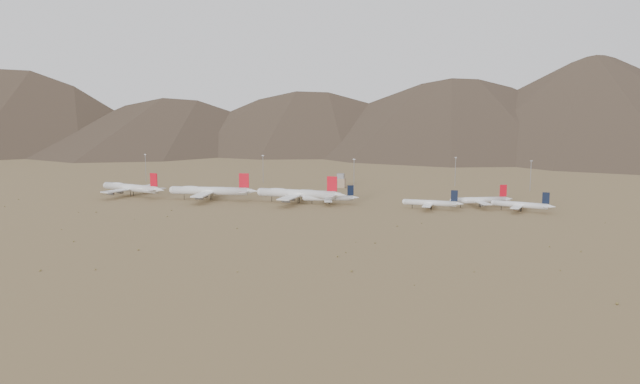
% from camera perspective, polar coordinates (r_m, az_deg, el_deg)
% --- Properties ---
extents(ground, '(3000.00, 3000.00, 0.00)m').
position_cam_1_polar(ground, '(432.57, -4.67, -1.55)').
color(ground, '#9D8251').
rests_on(ground, ground).
extents(mountain_ridge, '(4400.00, 1000.00, 300.00)m').
position_cam_1_polar(mountain_ridge, '(1317.35, 6.36, 11.41)').
color(mountain_ridge, brown).
rests_on(mountain_ridge, ground).
extents(widebody_west, '(63.30, 50.46, 19.60)m').
position_cam_1_polar(widebody_west, '(511.72, -16.90, 0.39)').
color(widebody_west, white).
rests_on(widebody_west, ground).
extents(widebody_centre, '(69.76, 53.63, 20.71)m').
position_cam_1_polar(widebody_centre, '(476.95, -10.01, 0.12)').
color(widebody_centre, white).
rests_on(widebody_centre, ground).
extents(widebody_east, '(69.23, 53.67, 20.60)m').
position_cam_1_polar(widebody_east, '(455.48, -2.06, -0.14)').
color(widebody_east, white).
rests_on(widebody_east, ground).
extents(narrowbody_a, '(40.93, 30.06, 13.70)m').
position_cam_1_polar(narrowbody_a, '(451.21, 0.92, -0.55)').
color(narrowbody_a, white).
rests_on(narrowbody_a, ground).
extents(narrowbody_b, '(42.31, 30.62, 13.99)m').
position_cam_1_polar(narrowbody_b, '(435.07, 10.18, -0.99)').
color(narrowbody_b, white).
rests_on(narrowbody_b, ground).
extents(narrowbody_c, '(44.65, 33.47, 15.51)m').
position_cam_1_polar(narrowbody_c, '(452.14, 14.47, -0.72)').
color(narrowbody_c, white).
rests_on(narrowbody_c, ground).
extents(narrowbody_d, '(41.38, 30.74, 14.10)m').
position_cam_1_polar(narrowbody_d, '(441.61, 17.96, -1.12)').
color(narrowbody_d, white).
rests_on(narrowbody_d, ground).
extents(control_tower, '(8.00, 8.00, 12.00)m').
position_cam_1_polar(control_tower, '(541.19, 1.91, 0.98)').
color(control_tower, tan).
rests_on(control_tower, ground).
extents(mast_far_west, '(2.00, 0.60, 25.70)m').
position_cam_1_polar(mast_far_west, '(603.74, -15.65, 2.27)').
color(mast_far_west, gray).
rests_on(mast_far_west, ground).
extents(mast_west, '(2.00, 0.60, 25.70)m').
position_cam_1_polar(mast_west, '(572.42, -5.23, 2.23)').
color(mast_west, gray).
rests_on(mast_west, ground).
extents(mast_centre, '(2.00, 0.60, 25.70)m').
position_cam_1_polar(mast_centre, '(532.05, 3.12, 1.81)').
color(mast_centre, gray).
rests_on(mast_centre, ground).
extents(mast_east, '(2.00, 0.60, 25.70)m').
position_cam_1_polar(mast_east, '(561.67, 12.27, 1.97)').
color(mast_east, gray).
rests_on(mast_east, ground).
extents(mast_far_east, '(2.00, 0.60, 25.70)m').
position_cam_1_polar(mast_far_east, '(546.27, 18.71, 1.56)').
color(mast_far_east, gray).
rests_on(mast_far_east, ground).
extents(desert_scrub, '(432.25, 179.42, 0.94)m').
position_cam_1_polar(desert_scrub, '(345.45, -13.89, -4.16)').
color(desert_scrub, olive).
rests_on(desert_scrub, ground).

